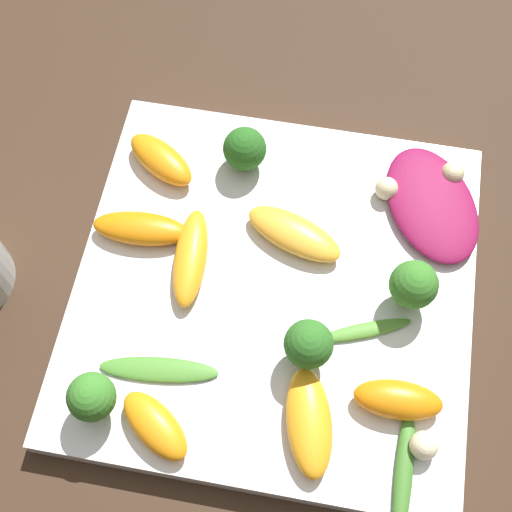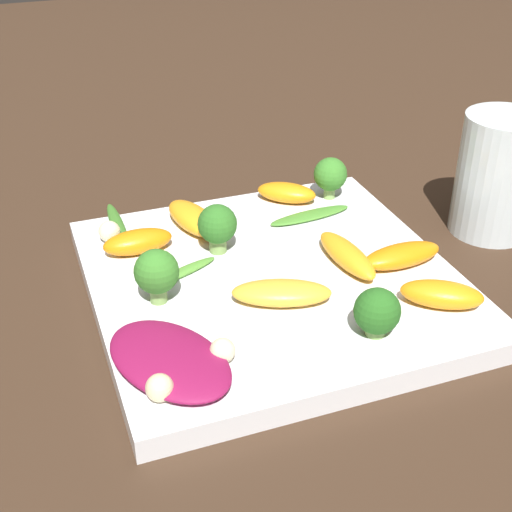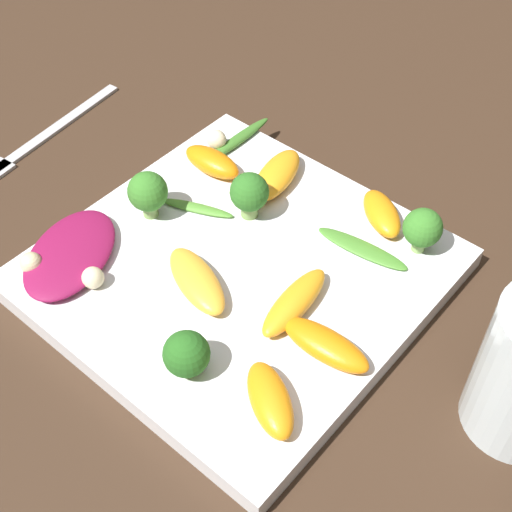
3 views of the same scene
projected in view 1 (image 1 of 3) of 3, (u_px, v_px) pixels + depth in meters
The scene contains 20 objects.
ground_plane at pixel (274, 295), 0.53m from camera, with size 2.40×2.40×0.00m, color #382619.
plate at pixel (274, 290), 0.52m from camera, with size 0.28×0.28×0.02m.
radicchio_leaf_0 at pixel (432, 204), 0.53m from camera, with size 0.12×0.10×0.01m.
orange_segment_0 at pixel (309, 422), 0.46m from camera, with size 0.08×0.05×0.02m.
orange_segment_1 at pixel (294, 234), 0.52m from camera, with size 0.05×0.08×0.02m.
orange_segment_2 at pixel (398, 400), 0.47m from camera, with size 0.03×0.06×0.02m.
orange_segment_3 at pixel (191, 257), 0.51m from camera, with size 0.08×0.03×0.02m.
orange_segment_4 at pixel (161, 160), 0.55m from camera, with size 0.06×0.07×0.02m.
orange_segment_5 at pixel (141, 229), 0.52m from camera, with size 0.03×0.07×0.02m.
orange_segment_6 at pixel (155, 426), 0.46m from camera, with size 0.05×0.06×0.02m.
broccoli_floret_0 at pixel (92, 397), 0.45m from camera, with size 0.03×0.03×0.04m.
broccoli_floret_1 at pixel (413, 285), 0.48m from camera, with size 0.03×0.03×0.04m.
broccoli_floret_2 at pixel (245, 149), 0.54m from camera, with size 0.03×0.03×0.04m.
broccoli_floret_3 at pixel (308, 345), 0.47m from camera, with size 0.03×0.03×0.04m.
arugula_sprig_0 at pixel (159, 370), 0.48m from camera, with size 0.03×0.08×0.00m.
arugula_sprig_1 at pixel (404, 472), 0.45m from camera, with size 0.09×0.01×0.01m.
arugula_sprig_2 at pixel (366, 330), 0.49m from camera, with size 0.04×0.07×0.01m.
macadamia_nut_0 at pixel (452, 174), 0.54m from camera, with size 0.02×0.02×0.02m.
macadamia_nut_1 at pixel (424, 446), 0.45m from camera, with size 0.02×0.02×0.02m.
macadamia_nut_2 at pixel (386, 188), 0.54m from camera, with size 0.02×0.02×0.02m.
Camera 1 is at (-0.20, -0.02, 0.49)m, focal length 50.00 mm.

